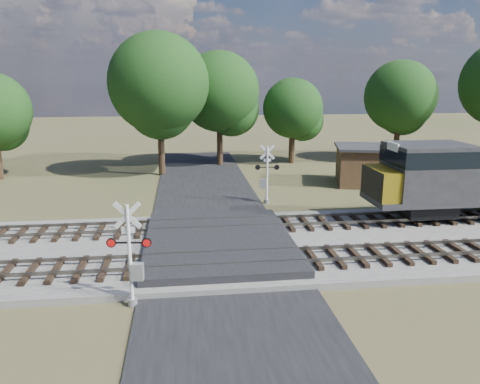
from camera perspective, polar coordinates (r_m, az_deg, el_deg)
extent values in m
plane|color=#454C28|center=(22.49, -2.48, -7.49)|extent=(160.00, 160.00, 0.00)
cube|color=gray|center=(25.64, 20.39, -5.29)|extent=(140.00, 10.00, 0.30)
cube|color=black|center=(22.47, -2.48, -7.39)|extent=(7.00, 60.00, 0.08)
cube|color=#262628|center=(22.84, -2.59, -6.29)|extent=(7.00, 9.00, 0.62)
cube|color=black|center=(20.75, 3.54, -8.23)|extent=(44.00, 2.60, 0.18)
cube|color=#59544D|center=(22.89, 24.15, -6.88)|extent=(140.00, 0.08, 0.15)
cube|color=#59544D|center=(24.04, 22.40, -5.72)|extent=(140.00, 0.08, 0.15)
cube|color=black|center=(25.38, 1.46, -4.01)|extent=(44.00, 2.60, 0.18)
cube|color=#59544D|center=(27.02, 18.75, -3.28)|extent=(140.00, 0.08, 0.15)
cube|color=#59544D|center=(28.26, 17.50, -2.43)|extent=(140.00, 0.08, 0.15)
cylinder|color=silver|center=(17.34, -13.28, -7.67)|extent=(0.14, 0.14, 3.86)
cylinder|color=gray|center=(18.07, -12.96, -12.95)|extent=(0.35, 0.35, 0.29)
cube|color=silver|center=(16.85, -13.58, -2.78)|extent=(1.01, 0.16, 1.01)
cube|color=silver|center=(16.85, -13.58, -2.78)|extent=(1.01, 0.16, 1.01)
cube|color=silver|center=(17.00, -13.47, -4.49)|extent=(0.48, 0.09, 0.21)
cube|color=black|center=(17.16, -13.38, -6.02)|extent=(1.54, 0.24, 0.06)
cylinder|color=red|center=(17.31, -15.42, -5.97)|extent=(0.36, 0.14, 0.35)
cylinder|color=red|center=(17.03, -11.31, -6.07)|extent=(0.36, 0.14, 0.35)
cube|color=gray|center=(17.51, -12.40, -9.46)|extent=(0.47, 0.34, 0.63)
cylinder|color=silver|center=(30.67, 3.32, 2.07)|extent=(0.13, 0.13, 3.82)
cylinder|color=gray|center=(31.08, 3.28, -1.12)|extent=(0.34, 0.34, 0.29)
cube|color=silver|center=(30.40, 3.36, 4.88)|extent=(0.99, 0.18, 1.00)
cube|color=silver|center=(30.40, 3.36, 4.88)|extent=(0.99, 0.18, 1.00)
cube|color=silver|center=(30.48, 3.35, 3.91)|extent=(0.48, 0.10, 0.21)
cube|color=black|center=(30.57, 3.34, 3.03)|extent=(1.52, 0.28, 0.06)
cylinder|color=red|center=(30.60, 4.50, 3.02)|extent=(0.35, 0.14, 0.34)
cylinder|color=red|center=(30.55, 2.17, 3.04)|extent=(0.35, 0.14, 0.34)
cube|color=gray|center=(30.79, 2.86, 1.03)|extent=(0.47, 0.35, 0.62)
cube|color=#41301C|center=(37.57, 14.93, 3.04)|extent=(4.84, 4.84, 2.81)
cube|color=#2D2D30|center=(37.32, 15.08, 5.31)|extent=(5.33, 5.33, 0.20)
cylinder|color=black|center=(40.08, -9.61, 6.21)|extent=(0.56, 0.56, 5.89)
sphere|color=#183811|center=(39.73, -9.89, 12.96)|extent=(8.25, 8.25, 8.25)
cylinder|color=black|center=(44.05, -2.48, 6.66)|extent=(0.56, 0.56, 5.26)
sphere|color=#183811|center=(43.72, -2.54, 12.13)|extent=(7.36, 7.36, 7.36)
cylinder|color=black|center=(45.50, 6.33, 6.05)|extent=(0.56, 0.56, 4.05)
sphere|color=#183811|center=(45.17, 6.44, 10.12)|extent=(5.66, 5.66, 5.66)
cylinder|color=black|center=(48.54, 18.58, 6.40)|extent=(0.56, 0.56, 4.88)
sphere|color=#183811|center=(48.23, 18.94, 10.99)|extent=(6.83, 6.83, 6.83)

